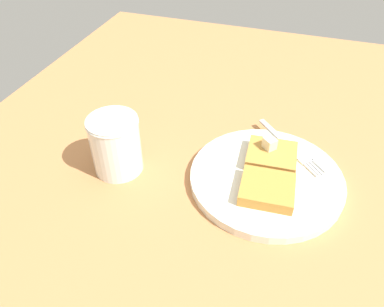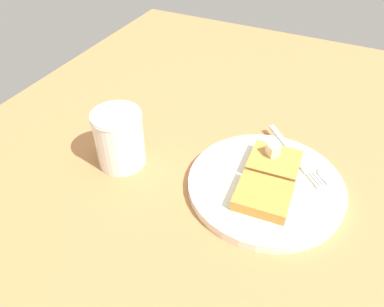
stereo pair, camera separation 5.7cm
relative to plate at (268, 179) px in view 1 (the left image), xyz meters
The scene contains 7 objects.
table_surface 5.09cm from the plate, behind, with size 111.12×111.12×2.85cm, color #B07244.
plate is the anchor object (origin of this frame).
toast_slice_left 4.12cm from the plate, behind, with size 7.14×7.79×1.80cm, color #BB8339.
toast_slice_middle 4.12cm from the plate, ahead, with size 7.14×7.79×1.80cm, color #BC8135.
butter_pat_primary 5.91cm from the plate, 168.23° to the right, with size 1.86×1.68×1.86cm, color beige.
fork 8.13cm from the plate, 158.90° to the left, with size 12.57×12.08×0.36cm.
syrup_jar 24.43cm from the plate, 80.07° to the right, with size 8.01×8.01×9.58cm.
Camera 1 is at (48.05, 2.10, 44.71)cm, focal length 35.00 mm.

